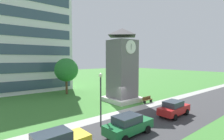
% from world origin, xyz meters
% --- Properties ---
extents(ground_plane, '(160.00, 160.00, 0.00)m').
position_xyz_m(ground_plane, '(0.00, 0.00, 0.00)').
color(ground_plane, '#3D7A33').
extents(street_asphalt, '(120.00, 7.20, 0.01)m').
position_xyz_m(street_asphalt, '(0.00, -6.15, 0.00)').
color(street_asphalt, '#38383A').
rests_on(street_asphalt, ground).
extents(kerb_strip, '(120.00, 1.60, 0.01)m').
position_xyz_m(kerb_strip, '(0.00, -1.75, 0.00)').
color(kerb_strip, '#9E9E99').
rests_on(kerb_strip, ground).
extents(office_building, '(15.98, 14.21, 19.20)m').
position_xyz_m(office_building, '(-6.75, 23.88, 9.60)').
color(office_building, silver).
rests_on(office_building, ground).
extents(clock_tower, '(4.72, 4.72, 10.90)m').
position_xyz_m(clock_tower, '(2.29, 2.46, 4.89)').
color(clock_tower, slate).
rests_on(clock_tower, ground).
extents(park_bench, '(1.81, 0.52, 0.88)m').
position_xyz_m(park_bench, '(4.42, -0.68, 0.46)').
color(park_bench, brown).
rests_on(park_bench, ground).
extents(street_lamp, '(0.36, 0.36, 5.00)m').
position_xyz_m(street_lamp, '(-5.94, -3.57, 3.17)').
color(street_lamp, '#333338').
rests_on(street_lamp, ground).
extents(tree_near_tower, '(4.23, 4.23, 6.52)m').
position_xyz_m(tree_near_tower, '(-2.04, 12.62, 4.39)').
color(tree_near_tower, '#513823').
rests_on(tree_near_tower, ground).
extents(parked_car_green, '(4.54, 2.08, 1.69)m').
position_xyz_m(parked_car_green, '(-5.22, -6.51, 0.86)').
color(parked_car_green, '#1E6B38').
rests_on(parked_car_green, ground).
extents(parked_car_red, '(4.33, 2.03, 1.69)m').
position_xyz_m(parked_car_red, '(2.10, -6.27, 0.86)').
color(parked_car_red, red).
rests_on(parked_car_red, ground).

